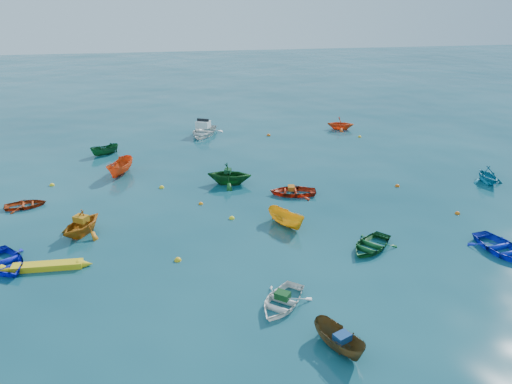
{
  "coord_description": "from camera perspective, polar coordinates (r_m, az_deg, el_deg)",
  "views": [
    {
      "loc": [
        -4.8,
        -25.14,
        13.44
      ],
      "look_at": [
        0.0,
        5.0,
        0.4
      ],
      "focal_mm": 35.0,
      "sensor_mm": 36.0,
      "label": 1
    }
  ],
  "objects": [
    {
      "name": "buoy_ye_d",
      "position": [
        35.52,
        -10.73,
        0.47
      ],
      "size": [
        0.35,
        0.35,
        0.35
      ],
      "primitive_type": "sphere",
      "color": "yellow",
      "rests_on": "ground"
    },
    {
      "name": "sampan_brown_mid",
      "position": [
        20.89,
        9.41,
        -17.27
      ],
      "size": [
        2.04,
        2.84,
        1.03
      ],
      "primitive_type": "imported",
      "rotation": [
        0.0,
        0.0,
        0.44
      ],
      "color": "#523E1D",
      "rests_on": "ground"
    },
    {
      "name": "kayak_yellow",
      "position": [
        27.52,
        -22.68,
        -8.09
      ],
      "size": [
        4.13,
        0.68,
        0.42
      ],
      "primitive_type": null,
      "rotation": [
        0.0,
        0.0,
        1.55
      ],
      "color": "yellow",
      "rests_on": "ground"
    },
    {
      "name": "buoy_ye_e",
      "position": [
        47.39,
        11.76,
        6.16
      ],
      "size": [
        0.32,
        0.32,
        0.32
      ],
      "primitive_type": "sphere",
      "color": "yellow",
      "rests_on": "ground"
    },
    {
      "name": "buoy_or_e",
      "position": [
        46.87,
        1.45,
        6.46
      ],
      "size": [
        0.38,
        0.38,
        0.38
      ],
      "primitive_type": "sphere",
      "color": "#DA560B",
      "rests_on": "ground"
    },
    {
      "name": "dinghy_green_e",
      "position": [
        27.89,
        12.92,
        -6.32
      ],
      "size": [
        3.8,
        3.73,
        0.65
      ],
      "primitive_type": "imported",
      "rotation": [
        0.0,
        0.0,
        -0.84
      ],
      "color": "#135324",
      "rests_on": "ground"
    },
    {
      "name": "buoy_or_d",
      "position": [
        36.52,
        15.85,
        0.62
      ],
      "size": [
        0.34,
        0.34,
        0.34
      ],
      "primitive_type": "sphere",
      "color": "#DB590B",
      "rests_on": "ground"
    },
    {
      "name": "dinghy_blue_se",
      "position": [
        29.93,
        26.14,
        -6.14
      ],
      "size": [
        3.02,
        3.82,
        0.71
      ],
      "primitive_type": "imported",
      "rotation": [
        0.0,
        0.0,
        0.17
      ],
      "color": "#0F23C0",
      "rests_on": "ground"
    },
    {
      "name": "buoy_or_c",
      "position": [
        32.58,
        -6.32,
        -1.38
      ],
      "size": [
        0.3,
        0.3,
        0.3
      ],
      "primitive_type": "sphere",
      "color": "orange",
      "rests_on": "ground"
    },
    {
      "name": "tarp_orange_a",
      "position": [
        29.96,
        -19.37,
        -2.9
      ],
      "size": [
        0.94,
        0.88,
        0.36
      ],
      "primitive_type": "cube",
      "rotation": [
        0.0,
        0.0,
        -0.55
      ],
      "color": "#C07413",
      "rests_on": "dinghy_orange_w"
    },
    {
      "name": "dinghy_red_ne",
      "position": [
        33.95,
        4.2,
        -0.25
      ],
      "size": [
        3.43,
        2.7,
        0.65
      ],
      "primitive_type": "imported",
      "rotation": [
        0.0,
        0.0,
        -1.73
      ],
      "color": "red",
      "rests_on": "ground"
    },
    {
      "name": "tarp_blue_a",
      "position": [
        20.39,
        9.83,
        -16.05
      ],
      "size": [
        0.77,
        0.69,
        0.3
      ],
      "primitive_type": "cube",
      "rotation": [
        0.0,
        0.0,
        0.44
      ],
      "color": "navy",
      "rests_on": "sampan_brown_mid"
    },
    {
      "name": "buoy_ye_c",
      "position": [
        30.48,
        -2.78,
        -3.06
      ],
      "size": [
        0.34,
        0.34,
        0.34
      ],
      "primitive_type": "sphere",
      "color": "yellow",
      "rests_on": "ground"
    },
    {
      "name": "dinghy_cyan_se",
      "position": [
        39.55,
        24.86,
        1.03
      ],
      "size": [
        2.21,
        2.53,
        1.29
      ],
      "primitive_type": "imported",
      "rotation": [
        0.0,
        0.0,
        -0.04
      ],
      "color": "teal",
      "rests_on": "ground"
    },
    {
      "name": "buoy_ye_a",
      "position": [
        26.43,
        -8.92,
        -7.75
      ],
      "size": [
        0.37,
        0.37,
        0.37
      ],
      "primitive_type": "sphere",
      "color": "gold",
      "rests_on": "ground"
    },
    {
      "name": "tarp_orange_b",
      "position": [
        33.77,
        4.05,
        0.47
      ],
      "size": [
        0.53,
        0.64,
        0.28
      ],
      "primitive_type": "cube",
      "rotation": [
        0.0,
        0.0,
        -1.73
      ],
      "color": "#BA5E13",
      "rests_on": "dinghy_red_ne"
    },
    {
      "name": "dinghy_white_near",
      "position": [
        22.92,
        2.92,
        -12.8
      ],
      "size": [
        3.59,
        3.76,
        0.63
      ],
      "primitive_type": "imported",
      "rotation": [
        0.0,
        0.0,
        -0.65
      ],
      "color": "white",
      "rests_on": "ground"
    },
    {
      "name": "dinghy_red_nw",
      "position": [
        35.24,
        -24.8,
        -1.55
      ],
      "size": [
        2.83,
        2.27,
        0.52
      ],
      "primitive_type": "imported",
      "rotation": [
        0.0,
        0.0,
        1.77
      ],
      "color": "#A0300D",
      "rests_on": "ground"
    },
    {
      "name": "dinghy_orange_w",
      "position": [
        30.34,
        -19.19,
        -4.56
      ],
      "size": [
        3.69,
        3.83,
        1.55
      ],
      "primitive_type": "imported",
      "rotation": [
        0.0,
        0.0,
        -0.55
      ],
      "color": "#C16912",
      "rests_on": "ground"
    },
    {
      "name": "ground",
      "position": [
        28.91,
        1.56,
        -4.58
      ],
      "size": [
        160.0,
        160.0,
        0.0
      ],
      "primitive_type": "plane",
      "color": "#093946",
      "rests_on": "ground"
    },
    {
      "name": "buoy_or_b",
      "position": [
        33.49,
        22.03,
        -2.33
      ],
      "size": [
        0.32,
        0.32,
        0.32
      ],
      "primitive_type": "sphere",
      "color": "#D45D0B",
      "rests_on": "ground"
    },
    {
      "name": "sampan_yellow_mid",
      "position": [
        29.67,
        3.46,
        -3.85
      ],
      "size": [
        2.37,
        2.91,
        1.08
      ],
      "primitive_type": "imported",
      "rotation": [
        0.0,
        0.0,
        0.56
      ],
      "color": "#EFA615",
      "rests_on": "ground"
    },
    {
      "name": "dinghy_orange_far",
      "position": [
        49.61,
        9.59,
        7.09
      ],
      "size": [
        3.06,
        2.84,
        1.32
      ],
      "primitive_type": "imported",
      "rotation": [
        0.0,
        0.0,
        1.26
      ],
      "color": "#F74F17",
      "rests_on": "ground"
    },
    {
      "name": "sampan_orange_n",
      "position": [
        38.65,
        -15.15,
        1.95
      ],
      "size": [
        2.32,
        3.47,
        1.26
      ],
      "primitive_type": "imported",
      "rotation": [
        0.0,
        0.0,
        -0.37
      ],
      "color": "#E64D15",
      "rests_on": "ground"
    },
    {
      "name": "buoy_ye_b",
      "position": [
        38.13,
        -22.28,
        0.69
      ],
      "size": [
        0.35,
        0.35,
        0.35
      ],
      "primitive_type": "sphere",
      "color": "yellow",
      "rests_on": "ground"
    },
    {
      "name": "dinghy_green_n",
      "position": [
        35.66,
        -3.04,
        0.96
      ],
      "size": [
        3.71,
        3.4,
        1.64
      ],
      "primitive_type": "imported",
      "rotation": [
        0.0,
        0.0,
        1.31
      ],
      "color": "#13521B",
      "rests_on": "ground"
    },
    {
      "name": "tarp_green_a",
      "position": [
        22.72,
        3.05,
        -11.71
      ],
      "size": [
        0.8,
        0.77,
        0.31
      ],
      "primitive_type": "cube",
      "rotation": [
        0.0,
        0.0,
        -0.65
      ],
      "color": "#11451B",
      "rests_on": "dinghy_white_near"
    },
    {
      "name": "sampan_green_far",
      "position": [
        43.48,
        -16.83,
        4.11
      ],
      "size": [
        2.56,
        1.97,
        0.94
      ],
      "primitive_type": "imported",
      "rotation": [
        0.0,
        0.0,
        -1.06
      ],
      "color": "#114C24",
      "rests_on": "ground"
    },
    {
      "name": "tarp_green_b",
      "position": [
        35.32,
        -3.24,
        2.42
      ],
      "size": [
        0.6,
        0.7,
        0.29
      ],
      "primitive_type": "cube",
      "rotation": [
        0.0,
        0.0,
        1.31
      ],
      "color": "#104321",
      "rests_on": "dinghy_green_n"
    },
    {
      "name": "motorboat_white",
      "position": [
        47.37,
        -6.01,
        6.52
      ],
      "size": [
        4.43,
        5.01,
        1.46
      ],
      "primitive_type": "imported",
      "rotation": [
        0.0,
        0.0,
        -0.43
      ],
      "color": "white",
      "rests_on": "ground"
    },
    {
      "name": "dinghy_blue_sw",
      "position": [
        28.6,
        -26.67,
        -7.62
      ],
      "size": [
        3.9,
        4.21,
        0.71
      ],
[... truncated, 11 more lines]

